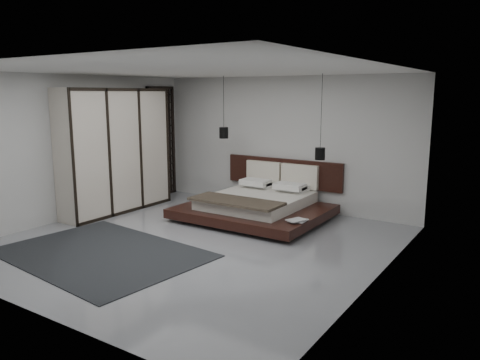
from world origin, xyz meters
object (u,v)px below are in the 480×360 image
Objects in this scene: pendant_right at (320,153)px; lattice_screen at (162,142)px; pendant_left at (224,133)px; rug at (102,253)px; bed at (258,204)px; wardrobe at (115,151)px.

lattice_screen is at bearing 178.34° from pendant_right.
lattice_screen is 1.93m from pendant_left.
bed is at bearing 73.71° from rug.
bed is 1.04× the size of wardrobe.
wardrobe is (0.25, -1.67, -0.03)m from lattice_screen.
rug is at bearing -106.29° from bed.
bed is at bearing 22.26° from wardrobe.
pendant_right is (4.13, -0.12, 0.02)m from lattice_screen.
wardrobe is (-3.88, -1.55, -0.05)m from pendant_right.
lattice_screen reaches higher than bed.
pendant_left is at bearing 93.07° from rug.
wardrobe is at bearing -81.44° from lattice_screen.
bed is (3.02, -0.54, -1.02)m from lattice_screen.
pendant_right is 4.32m from rug.
bed is at bearing -10.15° from lattice_screen.
wardrobe reaches higher than rug.
pendant_right is at bearing 0.00° from pendant_left.
pendant_left is at bearing 43.21° from wardrobe.
bed is 1.58m from pendant_right.
lattice_screen is at bearing 169.85° from bed.
rug is (0.19, -3.57, -1.61)m from pendant_left.
pendant_right is at bearing 21.81° from wardrobe.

